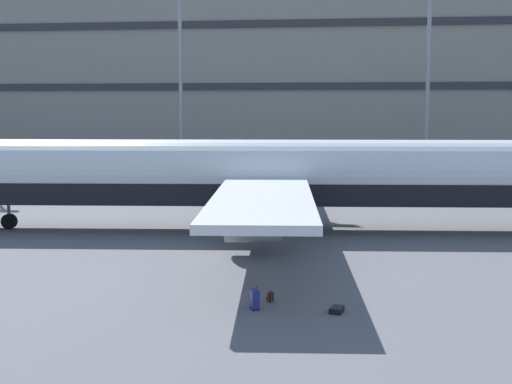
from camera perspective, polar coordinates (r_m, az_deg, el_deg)
name	(u,v)px	position (r m, az deg, el deg)	size (l,w,h in m)	color
ground_plane	(268,234)	(40.02, 1.00, -3.42)	(600.00, 600.00, 0.00)	#5B5B60
terminal_structure	(309,89)	(81.52, 4.26, 8.28)	(128.18, 20.31, 18.51)	gray
airliner	(257,176)	(40.83, 0.08, 1.26)	(43.83, 35.55, 11.09)	silver
light_mast_left	(180,27)	(67.70, -6.15, 13.10)	(1.80, 0.50, 25.68)	gray
light_mast_center_left	(430,18)	(66.39, 13.82, 13.49)	(1.80, 0.50, 26.62)	gray
suitcase_large	(255,299)	(25.29, -0.11, -8.62)	(0.41, 0.53, 0.83)	navy
suitcase_teal	(337,310)	(25.13, 6.52, -9.41)	(0.55, 0.73, 0.20)	black
backpack_scuffed	(270,297)	(26.23, 1.12, -8.43)	(0.33, 0.37, 0.47)	#592619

